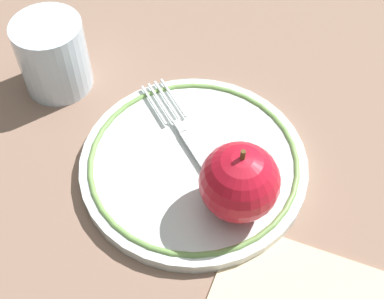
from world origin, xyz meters
TOP-DOWN VIEW (x-y plane):
  - ground_plane at (0.00, 0.00)m, footprint 2.00×2.00m
  - plate at (0.01, -0.00)m, footprint 0.24×0.24m
  - apple_red_whole at (0.07, -0.02)m, footprint 0.08×0.08m
  - fork at (-0.01, 0.02)m, footprint 0.17×0.10m
  - drinking_glass at (-0.19, 0.02)m, footprint 0.08×0.08m

SIDE VIEW (x-z plane):
  - ground_plane at x=0.00m, z-range 0.00..0.00m
  - plate at x=0.01m, z-range 0.00..0.02m
  - fork at x=-0.01m, z-range 0.02..0.02m
  - drinking_glass at x=-0.19m, z-range 0.00..0.09m
  - apple_red_whole at x=0.07m, z-range 0.01..0.10m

